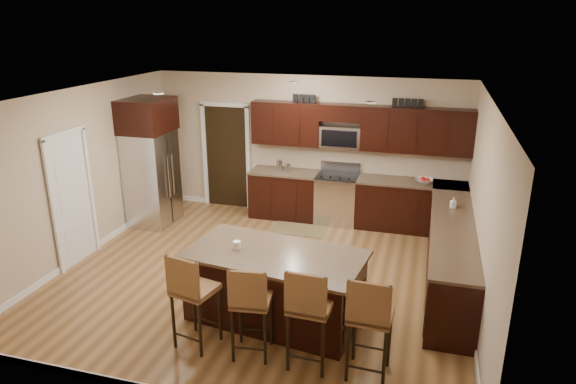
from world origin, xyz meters
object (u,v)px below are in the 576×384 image
(stool_left, at_px, (191,290))
(stool_extra, at_px, (370,316))
(refrigerator, at_px, (151,161))
(stool_mid, at_px, (250,301))
(stool_right, at_px, (309,307))
(range, at_px, (337,198))
(island, at_px, (275,288))

(stool_left, xyz_separation_m, stool_extra, (2.03, -0.00, 0.01))
(refrigerator, distance_m, stool_extra, 5.59)
(stool_mid, xyz_separation_m, stool_right, (0.67, -0.00, 0.04))
(stool_mid, bearing_deg, stool_left, 172.90)
(stool_right, bearing_deg, stool_extra, 2.21)
(range, xyz_separation_m, refrigerator, (-3.30, -0.98, 0.74))
(stool_left, xyz_separation_m, refrigerator, (-2.41, 3.35, 0.46))
(stool_mid, height_order, stool_extra, stool_extra)
(stool_left, bearing_deg, stool_right, 12.28)
(refrigerator, bearing_deg, stool_left, -54.23)
(range, bearing_deg, stool_right, -83.43)
(range, height_order, stool_right, stool_right)
(island, bearing_deg, stool_left, -122.98)
(island, height_order, stool_extra, stool_extra)
(range, distance_m, refrigerator, 3.52)
(island, xyz_separation_m, stool_right, (0.65, -0.85, 0.33))
(stool_left, distance_m, stool_right, 1.38)
(stool_mid, xyz_separation_m, refrigerator, (-3.13, 3.35, 0.49))
(stool_left, bearing_deg, island, 61.46)
(range, xyz_separation_m, stool_extra, (1.15, -4.33, 0.29))
(range, xyz_separation_m, stool_left, (-0.89, -4.33, 0.28))
(stool_left, height_order, stool_extra, stool_extra)
(range, bearing_deg, stool_left, -101.56)
(stool_left, bearing_deg, refrigerator, 138.17)
(stool_left, distance_m, stool_mid, 0.72)
(stool_right, height_order, refrigerator, refrigerator)
(range, distance_m, stool_right, 4.37)
(island, distance_m, stool_right, 1.12)
(range, relative_size, island, 0.47)
(range, relative_size, stool_extra, 0.91)
(range, bearing_deg, stool_mid, -92.24)
(island, xyz_separation_m, stool_extra, (1.30, -0.85, 0.33))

